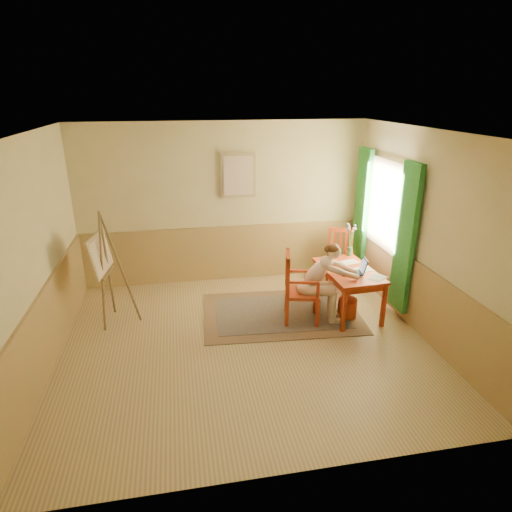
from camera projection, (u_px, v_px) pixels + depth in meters
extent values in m
cube|color=tan|center=(246.00, 343.00, 6.00)|extent=(5.00, 4.50, 0.02)
cube|color=white|center=(243.00, 131.00, 5.00)|extent=(5.00, 4.50, 0.02)
cube|color=#CDBB7D|center=(224.00, 204.00, 7.57)|extent=(5.00, 0.02, 2.80)
cube|color=#CDBB7D|center=(290.00, 341.00, 3.42)|extent=(5.00, 0.02, 2.80)
cube|color=#CDBB7D|center=(33.00, 260.00, 5.07)|extent=(0.02, 4.50, 2.80)
cube|color=#CDBB7D|center=(426.00, 235.00, 5.93)|extent=(0.02, 4.50, 2.80)
cube|color=tan|center=(226.00, 253.00, 7.87)|extent=(5.00, 0.04, 1.00)
cube|color=tan|center=(49.00, 327.00, 5.39)|extent=(0.04, 4.50, 1.00)
cube|color=tan|center=(415.00, 295.00, 6.24)|extent=(0.04, 4.50, 1.00)
cube|color=white|center=(387.00, 205.00, 6.88)|extent=(0.02, 1.00, 1.30)
cube|color=tan|center=(386.00, 205.00, 6.87)|extent=(0.03, 1.12, 1.42)
cube|color=green|center=(405.00, 239.00, 6.26)|extent=(0.08, 0.45, 2.20)
cube|color=green|center=(361.00, 211.00, 7.69)|extent=(0.08, 0.45, 2.20)
cube|color=tan|center=(238.00, 175.00, 7.39)|extent=(0.60, 0.04, 0.76)
cube|color=beige|center=(238.00, 176.00, 7.37)|extent=(0.50, 0.02, 0.66)
cube|color=#8C7251|center=(281.00, 313.00, 6.76)|extent=(2.50, 1.76, 0.01)
cube|color=black|center=(281.00, 313.00, 6.76)|extent=(2.08, 1.33, 0.01)
cube|color=#B9411E|center=(349.00, 271.00, 6.57)|extent=(0.80, 1.24, 0.04)
cube|color=#B9411E|center=(348.00, 275.00, 6.60)|extent=(0.69, 1.14, 0.10)
cube|color=#B9411E|center=(344.00, 311.00, 6.13)|extent=(0.06, 0.06, 0.68)
cube|color=#B9411E|center=(384.00, 306.00, 6.27)|extent=(0.06, 0.06, 0.68)
cube|color=#B9411E|center=(315.00, 280.00, 7.13)|extent=(0.06, 0.06, 0.68)
cube|color=#B9411E|center=(350.00, 276.00, 7.27)|extent=(0.06, 0.06, 0.68)
cube|color=#B9411E|center=(302.00, 293.00, 6.40)|extent=(0.59, 0.57, 0.05)
cube|color=#B9411E|center=(287.00, 314.00, 6.30)|extent=(0.06, 0.06, 0.44)
cube|color=#B9411E|center=(317.00, 314.00, 6.29)|extent=(0.06, 0.06, 0.44)
cube|color=#B9411E|center=(286.00, 301.00, 6.70)|extent=(0.06, 0.06, 0.44)
cube|color=#B9411E|center=(315.00, 301.00, 6.68)|extent=(0.06, 0.06, 0.44)
cube|color=#B9411E|center=(288.00, 278.00, 6.10)|extent=(0.06, 0.06, 0.59)
cube|color=#B9411E|center=(287.00, 267.00, 6.50)|extent=(0.06, 0.06, 0.59)
cube|color=#B9411E|center=(288.00, 256.00, 6.21)|extent=(0.16, 0.47, 0.06)
cube|color=#B9411E|center=(288.00, 277.00, 6.20)|extent=(0.04, 0.05, 0.48)
cube|color=#B9411E|center=(288.00, 274.00, 6.31)|extent=(0.04, 0.05, 0.48)
cube|color=#B9411E|center=(287.00, 271.00, 6.41)|extent=(0.04, 0.05, 0.48)
cube|color=#B9411E|center=(303.00, 282.00, 6.12)|extent=(0.44, 0.14, 0.04)
cube|color=#B9411E|center=(318.00, 290.00, 6.15)|extent=(0.05, 0.05, 0.24)
cube|color=#B9411E|center=(302.00, 271.00, 6.51)|extent=(0.44, 0.14, 0.04)
cube|color=#B9411E|center=(315.00, 278.00, 6.54)|extent=(0.05, 0.05, 0.24)
cube|color=#B9411E|center=(339.00, 262.00, 7.63)|extent=(0.57, 0.58, 0.04)
cube|color=#B9411E|center=(328.00, 269.00, 7.93)|extent=(0.06, 0.06, 0.40)
cube|color=#B9411E|center=(327.00, 278.00, 7.56)|extent=(0.06, 0.06, 0.40)
cube|color=#B9411E|center=(349.00, 270.00, 7.87)|extent=(0.06, 0.06, 0.40)
cube|color=#B9411E|center=(350.00, 279.00, 7.49)|extent=(0.06, 0.06, 0.40)
cube|color=#B9411E|center=(329.00, 242.00, 7.75)|extent=(0.06, 0.06, 0.54)
cube|color=#B9411E|center=(351.00, 244.00, 7.68)|extent=(0.06, 0.06, 0.54)
cube|color=#B9411E|center=(341.00, 230.00, 7.63)|extent=(0.42, 0.20, 0.06)
cube|color=#B9411E|center=(335.00, 243.00, 7.74)|extent=(0.05, 0.04, 0.45)
cube|color=#B9411E|center=(340.00, 244.00, 7.72)|extent=(0.05, 0.04, 0.45)
cube|color=#B9411E|center=(346.00, 244.00, 7.70)|extent=(0.05, 0.04, 0.45)
cube|color=#B9411E|center=(329.00, 249.00, 7.58)|extent=(0.18, 0.39, 0.03)
cube|color=#B9411E|center=(328.00, 259.00, 7.44)|extent=(0.05, 0.05, 0.22)
cube|color=#B9411E|center=(351.00, 250.00, 7.52)|extent=(0.18, 0.39, 0.03)
cube|color=#B9411E|center=(351.00, 260.00, 7.38)|extent=(0.05, 0.05, 0.22)
ellipsoid|color=beige|center=(305.00, 287.00, 6.38)|extent=(0.35, 0.40, 0.22)
cylinder|color=beige|center=(320.00, 291.00, 6.30)|extent=(0.45, 0.25, 0.15)
cylinder|color=beige|center=(319.00, 286.00, 6.46)|extent=(0.45, 0.25, 0.15)
cylinder|color=beige|center=(333.00, 307.00, 6.38)|extent=(0.14, 0.14, 0.49)
cylinder|color=beige|center=(331.00, 301.00, 6.54)|extent=(0.14, 0.14, 0.49)
cube|color=beige|center=(336.00, 321.00, 6.46)|extent=(0.22, 0.13, 0.07)
cube|color=beige|center=(334.00, 316.00, 6.62)|extent=(0.22, 0.13, 0.07)
ellipsoid|color=beige|center=(316.00, 274.00, 6.30)|extent=(0.52, 0.38, 0.51)
ellipsoid|color=beige|center=(326.00, 262.00, 6.23)|extent=(0.26, 0.33, 0.17)
sphere|color=beige|center=(334.00, 252.00, 6.17)|extent=(0.23, 0.23, 0.19)
ellipsoid|color=#522B12|center=(333.00, 248.00, 6.15)|extent=(0.22, 0.23, 0.14)
sphere|color=#522B12|center=(328.00, 249.00, 6.15)|extent=(0.12, 0.12, 0.10)
cylinder|color=beige|center=(334.00, 270.00, 6.11)|extent=(0.23, 0.15, 0.15)
cylinder|color=beige|center=(349.00, 275.00, 6.15)|extent=(0.29, 0.07, 0.17)
sphere|color=beige|center=(340.00, 272.00, 6.11)|extent=(0.10, 0.10, 0.09)
sphere|color=beige|center=(357.00, 277.00, 6.19)|extent=(0.09, 0.09, 0.07)
cylinder|color=beige|center=(332.00, 262.00, 6.38)|extent=(0.22, 0.11, 0.15)
cylinder|color=beige|center=(346.00, 268.00, 6.38)|extent=(0.29, 0.19, 0.17)
sphere|color=beige|center=(338.00, 264.00, 6.39)|extent=(0.10, 0.10, 0.09)
sphere|color=beige|center=(355.00, 272.00, 6.36)|extent=(0.09, 0.09, 0.07)
cube|color=#1E2338|center=(351.00, 273.00, 6.42)|extent=(0.34, 0.26, 0.02)
cube|color=#2D3342|center=(351.00, 273.00, 6.42)|extent=(0.29, 0.21, 0.00)
cube|color=#1E2338|center=(364.00, 266.00, 6.39)|extent=(0.10, 0.23, 0.21)
cube|color=#99BFF2|center=(363.00, 266.00, 6.39)|extent=(0.07, 0.19, 0.17)
cube|color=white|center=(378.00, 278.00, 6.27)|extent=(0.33, 0.31, 0.00)
cube|color=white|center=(350.00, 262.00, 6.84)|extent=(0.31, 0.25, 0.00)
cube|color=white|center=(324.00, 263.00, 6.80)|extent=(0.33, 0.32, 0.00)
cube|color=white|center=(363.00, 269.00, 6.55)|extent=(0.29, 0.22, 0.00)
cylinder|color=#3F724C|center=(349.00, 251.00, 7.11)|extent=(0.11, 0.11, 0.14)
cylinder|color=#3F7233|center=(349.00, 237.00, 7.07)|extent=(0.02, 0.12, 0.37)
sphere|color=#728CD8|center=(348.00, 225.00, 7.06)|extent=(0.07, 0.07, 0.06)
cylinder|color=#3F7233|center=(349.00, 238.00, 6.99)|extent=(0.07, 0.07, 0.39)
sphere|color=pink|center=(349.00, 227.00, 6.89)|extent=(0.05, 0.05, 0.04)
cylinder|color=#3F7233|center=(351.00, 240.00, 7.05)|extent=(0.03, 0.03, 0.29)
sphere|color=pink|center=(352.00, 231.00, 7.01)|extent=(0.06, 0.06, 0.05)
cylinder|color=#3F7233|center=(349.00, 239.00, 6.98)|extent=(0.09, 0.09, 0.36)
sphere|color=#728CD8|center=(349.00, 229.00, 6.87)|extent=(0.06, 0.06, 0.05)
cylinder|color=#3F7233|center=(352.00, 238.00, 7.06)|extent=(0.10, 0.05, 0.32)
sphere|color=pink|center=(355.00, 229.00, 7.03)|extent=(0.06, 0.06, 0.05)
cylinder|color=#3F7233|center=(352.00, 239.00, 7.04)|extent=(0.06, 0.03, 0.33)
sphere|color=pink|center=(353.00, 229.00, 7.00)|extent=(0.05, 0.05, 0.04)
cylinder|color=#3F7233|center=(352.00, 237.00, 7.06)|extent=(0.09, 0.07, 0.37)
sphere|color=#728CD8|center=(355.00, 225.00, 7.03)|extent=(0.06, 0.06, 0.04)
cylinder|color=#C34A21|center=(347.00, 308.00, 6.60)|extent=(0.33, 0.33, 0.31)
cylinder|color=olive|center=(102.00, 272.00, 6.12)|extent=(0.13, 0.31, 1.71)
cylinder|color=olive|center=(108.00, 265.00, 6.38)|extent=(0.04, 0.31, 1.71)
cylinder|color=olive|center=(121.00, 268.00, 6.26)|extent=(0.45, 0.10, 1.71)
cylinder|color=olive|center=(104.00, 273.00, 6.27)|extent=(0.10, 0.48, 0.03)
cube|color=olive|center=(108.00, 273.00, 6.28)|extent=(0.13, 0.52, 0.03)
cube|color=tan|center=(100.00, 254.00, 6.17)|extent=(0.24, 0.77, 0.57)
cube|color=beige|center=(101.00, 254.00, 6.17)|extent=(0.19, 0.69, 0.49)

